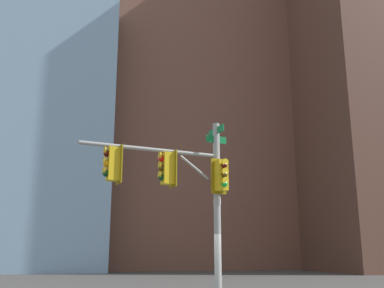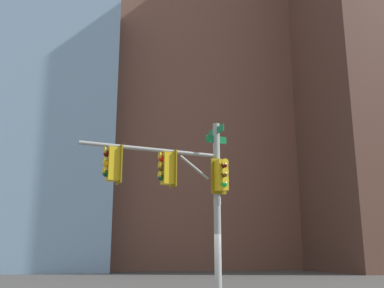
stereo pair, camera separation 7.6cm
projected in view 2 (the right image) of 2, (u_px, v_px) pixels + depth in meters
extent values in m
cylinder|color=gray|center=(217.00, 216.00, 14.30)|extent=(0.23, 0.23, 6.17)
cylinder|color=gray|center=(152.00, 150.00, 13.85)|extent=(4.45, 1.12, 0.12)
cylinder|color=gray|center=(194.00, 167.00, 14.33)|extent=(1.03, 0.31, 0.75)
cube|color=#0F6B33|center=(216.00, 131.00, 14.97)|extent=(0.26, 1.02, 0.24)
cube|color=#0F6B33|center=(216.00, 140.00, 14.90)|extent=(0.74, 0.19, 0.24)
cube|color=white|center=(217.00, 202.00, 14.40)|extent=(0.13, 0.45, 0.24)
cube|color=gold|center=(168.00, 169.00, 13.93)|extent=(0.41, 0.41, 1.00)
cube|color=#7D640C|center=(173.00, 169.00, 14.00)|extent=(0.16, 0.54, 1.16)
sphere|color=red|center=(162.00, 159.00, 13.91)|extent=(0.20, 0.20, 0.20)
cylinder|color=gold|center=(160.00, 156.00, 13.91)|extent=(0.09, 0.23, 0.23)
sphere|color=#4C330A|center=(161.00, 168.00, 13.84)|extent=(0.20, 0.20, 0.20)
cylinder|color=gold|center=(160.00, 165.00, 13.84)|extent=(0.09, 0.23, 0.23)
sphere|color=#0A3819|center=(161.00, 178.00, 13.77)|extent=(0.20, 0.20, 0.20)
cylinder|color=gold|center=(159.00, 175.00, 13.77)|extent=(0.09, 0.23, 0.23)
cube|color=gold|center=(113.00, 164.00, 13.22)|extent=(0.41, 0.41, 1.00)
cube|color=#7D640C|center=(119.00, 165.00, 13.30)|extent=(0.16, 0.54, 1.16)
sphere|color=#470A07|center=(107.00, 154.00, 13.21)|extent=(0.20, 0.20, 0.20)
cylinder|color=gold|center=(105.00, 151.00, 13.20)|extent=(0.09, 0.23, 0.23)
sphere|color=#F29E0C|center=(106.00, 164.00, 13.14)|extent=(0.20, 0.20, 0.20)
cylinder|color=gold|center=(104.00, 160.00, 13.13)|extent=(0.09, 0.23, 0.23)
sphere|color=#0A3819|center=(106.00, 174.00, 13.06)|extent=(0.20, 0.20, 0.20)
cylinder|color=gold|center=(104.00, 170.00, 13.06)|extent=(0.09, 0.23, 0.23)
cube|color=gold|center=(221.00, 175.00, 14.32)|extent=(0.41, 0.41, 1.00)
cube|color=#7D640C|center=(219.00, 176.00, 14.49)|extent=(0.54, 0.16, 1.16)
sphere|color=#470A07|center=(224.00, 165.00, 14.21)|extent=(0.20, 0.20, 0.20)
cylinder|color=gold|center=(225.00, 162.00, 14.18)|extent=(0.23, 0.09, 0.23)
sphere|color=#4C330A|center=(224.00, 174.00, 14.14)|extent=(0.20, 0.20, 0.20)
cylinder|color=gold|center=(225.00, 171.00, 14.11)|extent=(0.23, 0.09, 0.23)
sphere|color=green|center=(225.00, 184.00, 14.07)|extent=(0.20, 0.20, 0.20)
cylinder|color=gold|center=(226.00, 181.00, 14.04)|extent=(0.23, 0.09, 0.23)
cube|color=brown|center=(192.00, 63.00, 64.44)|extent=(23.49, 21.64, 57.28)
cube|color=brown|center=(371.00, 64.00, 54.62)|extent=(18.44, 18.83, 48.96)
cube|color=#4C3328|center=(133.00, 150.00, 60.40)|extent=(21.10, 19.10, 31.00)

